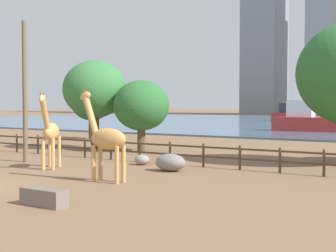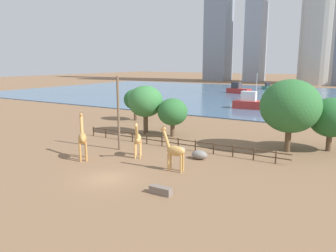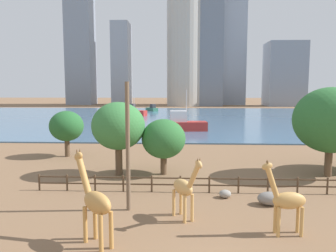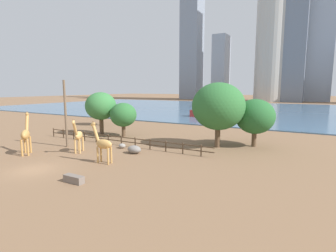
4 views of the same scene
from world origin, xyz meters
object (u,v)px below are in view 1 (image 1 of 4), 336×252
utility_pole (25,92)px  feeding_trough (44,197)px  boat_sailboat (308,121)px  tree_center_broad (141,106)px  giraffe_tall (50,132)px  boat_tug (291,115)px  tree_right_small (91,103)px  giraffe_young (106,138)px  boulder_near_fence (170,162)px  boulder_by_pole (142,160)px  tree_left_small (95,90)px

utility_pole → feeding_trough: (11.08, -8.60, -3.91)m
feeding_trough → boat_sailboat: boat_sailboat is taller
utility_pole → tree_center_broad: (1.77, 9.16, -0.86)m
giraffe_tall → boat_tug: boat_tug is taller
tree_right_small → boat_sailboat: bearing=59.6°
boat_tug → tree_right_small: bearing=-72.7°
giraffe_young → tree_right_small: tree_right_small is taller
giraffe_tall → tree_right_small: 22.83m
boulder_near_fence → tree_center_broad: tree_center_broad is taller
boulder_by_pole → boat_sailboat: (-3.18, 37.17, 1.17)m
feeding_trough → boat_sailboat: 49.10m
tree_center_broad → tree_left_small: tree_left_small is taller
utility_pole → boat_tug: (-11.20, 73.24, -2.84)m
utility_pole → boulder_by_pole: 8.21m
utility_pole → boat_sailboat: bearing=85.0°
utility_pole → boat_tug: utility_pole is taller
utility_pole → boulder_by_pole: utility_pole is taller
boulder_near_fence → giraffe_tall: bearing=-154.8°
utility_pole → boat_sailboat: (3.50, 39.90, -2.75)m
boat_sailboat → boulder_by_pole: bearing=-90.4°
giraffe_tall → feeding_trough: 10.46m
boulder_near_fence → boat_tug: size_ratio=0.20×
boulder_by_pole → tree_center_broad: (-4.91, 6.42, 3.05)m
giraffe_young → boat_tug: 79.19m
boat_sailboat → boat_tug: 36.44m
tree_left_small → tree_right_small: (-7.74, 8.01, -0.97)m
tree_center_broad → boat_sailboat: (1.73, 30.74, -1.88)m
tree_center_broad → boat_tug: size_ratio=0.63×
giraffe_young → boulder_by_pole: 6.73m
boat_tug → giraffe_tall: bearing=-62.6°
boat_sailboat → utility_pole: bearing=-100.3°
giraffe_tall → boat_sailboat: size_ratio=0.48×
giraffe_young → boulder_near_fence: 4.89m
boulder_by_pole → tree_center_broad: 8.64m
giraffe_young → boat_sailboat: bearing=-87.3°
boulder_near_fence → boat_tug: bearing=106.1°
utility_pole → giraffe_young: bearing=-19.5°
boat_tug → tree_center_broad: bearing=-62.4°
tree_center_broad → tree_left_small: size_ratio=0.77×
boulder_near_fence → tree_left_small: tree_left_small is taller
tree_left_small → boat_sailboat: 31.87m
utility_pole → boulder_by_pole: bearing=22.3°
tree_right_small → giraffe_tall: bearing=-52.8°
boulder_near_fence → boulder_by_pole: (-2.88, 1.37, -0.16)m
tree_right_small → boat_sailboat: size_ratio=0.62×
tree_center_broad → tree_right_small: 14.08m
boulder_by_pole → boat_sailboat: boat_sailboat is taller
boulder_near_fence → feeding_trough: boulder_near_fence is taller
tree_center_broad → tree_right_small: size_ratio=0.96×
giraffe_young → boat_sailboat: (-5.71, 43.17, -0.49)m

